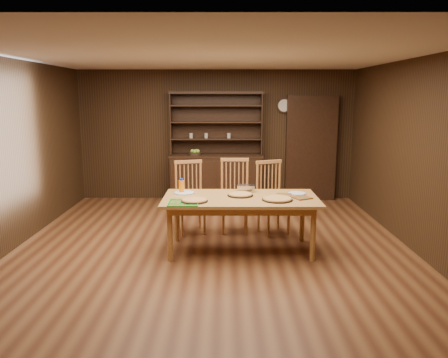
{
  "coord_description": "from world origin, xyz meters",
  "views": [
    {
      "loc": [
        0.17,
        -5.84,
        2.09
      ],
      "look_at": [
        0.16,
        0.4,
        0.9
      ],
      "focal_mm": 35.0,
      "sensor_mm": 36.0,
      "label": 1
    }
  ],
  "objects_px": {
    "dining_table": "(241,202)",
    "chair_left": "(190,194)",
    "chair_center": "(235,193)",
    "juice_bottle": "(181,186)",
    "chair_right": "(271,195)",
    "china_hutch": "(216,172)"
  },
  "relations": [
    {
      "from": "chair_left",
      "to": "chair_right",
      "type": "xyz_separation_m",
      "value": [
        1.26,
        -0.03,
        0.0
      ]
    },
    {
      "from": "chair_left",
      "to": "chair_center",
      "type": "height_order",
      "value": "chair_center"
    },
    {
      "from": "dining_table",
      "to": "chair_center",
      "type": "distance_m",
      "value": 0.94
    },
    {
      "from": "chair_left",
      "to": "juice_bottle",
      "type": "height_order",
      "value": "chair_left"
    },
    {
      "from": "dining_table",
      "to": "chair_left",
      "type": "bearing_deg",
      "value": 130.71
    },
    {
      "from": "dining_table",
      "to": "chair_right",
      "type": "bearing_deg",
      "value": 59.22
    },
    {
      "from": "chair_left",
      "to": "juice_bottle",
      "type": "relative_size",
      "value": 5.39
    },
    {
      "from": "chair_center",
      "to": "juice_bottle",
      "type": "bearing_deg",
      "value": -138.38
    },
    {
      "from": "chair_left",
      "to": "juice_bottle",
      "type": "xyz_separation_m",
      "value": [
        -0.07,
        -0.61,
        0.25
      ]
    },
    {
      "from": "china_hutch",
      "to": "chair_right",
      "type": "xyz_separation_m",
      "value": [
        0.89,
        -2.02,
        -0.0
      ]
    },
    {
      "from": "china_hutch",
      "to": "juice_bottle",
      "type": "distance_m",
      "value": 2.65
    },
    {
      "from": "chair_left",
      "to": "chair_right",
      "type": "relative_size",
      "value": 1.0
    },
    {
      "from": "dining_table",
      "to": "chair_right",
      "type": "relative_size",
      "value": 1.87
    },
    {
      "from": "dining_table",
      "to": "juice_bottle",
      "type": "xyz_separation_m",
      "value": [
        -0.82,
        0.27,
        0.17
      ]
    },
    {
      "from": "chair_center",
      "to": "chair_right",
      "type": "xyz_separation_m",
      "value": [
        0.56,
        -0.08,
        -0.01
      ]
    },
    {
      "from": "china_hutch",
      "to": "chair_right",
      "type": "bearing_deg",
      "value": -66.25
    },
    {
      "from": "chair_center",
      "to": "juice_bottle",
      "type": "height_order",
      "value": "chair_center"
    },
    {
      "from": "dining_table",
      "to": "chair_left",
      "type": "relative_size",
      "value": 1.87
    },
    {
      "from": "dining_table",
      "to": "chair_left",
      "type": "height_order",
      "value": "chair_left"
    },
    {
      "from": "dining_table",
      "to": "chair_right",
      "type": "height_order",
      "value": "chair_right"
    },
    {
      "from": "juice_bottle",
      "to": "chair_right",
      "type": "bearing_deg",
      "value": 23.69
    },
    {
      "from": "dining_table",
      "to": "chair_right",
      "type": "xyz_separation_m",
      "value": [
        0.51,
        0.85,
        -0.09
      ]
    }
  ]
}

